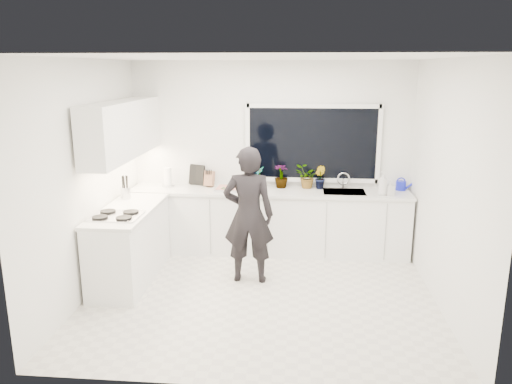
# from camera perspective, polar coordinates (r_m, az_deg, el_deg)

# --- Properties ---
(floor) EXTENTS (4.00, 3.50, 0.02)m
(floor) POSITION_cam_1_polar(r_m,az_deg,el_deg) (5.99, 0.55, -11.79)
(floor) COLOR beige
(floor) RESTS_ON ground
(wall_back) EXTENTS (4.00, 0.02, 2.70)m
(wall_back) POSITION_cam_1_polar(r_m,az_deg,el_deg) (7.25, 1.68, 4.11)
(wall_back) COLOR white
(wall_back) RESTS_ON ground
(wall_left) EXTENTS (0.02, 3.50, 2.70)m
(wall_left) POSITION_cam_1_polar(r_m,az_deg,el_deg) (6.03, -18.84, 1.32)
(wall_left) COLOR white
(wall_left) RESTS_ON ground
(wall_right) EXTENTS (0.02, 3.50, 2.70)m
(wall_right) POSITION_cam_1_polar(r_m,az_deg,el_deg) (5.74, 21.01, 0.52)
(wall_right) COLOR white
(wall_right) RESTS_ON ground
(ceiling) EXTENTS (4.00, 3.50, 0.02)m
(ceiling) POSITION_cam_1_polar(r_m,az_deg,el_deg) (5.39, 0.62, 15.22)
(ceiling) COLOR white
(ceiling) RESTS_ON wall_back
(window) EXTENTS (1.80, 0.02, 1.00)m
(window) POSITION_cam_1_polar(r_m,az_deg,el_deg) (7.18, 6.48, 5.54)
(window) COLOR black
(window) RESTS_ON wall_back
(base_cabinets_back) EXTENTS (3.92, 0.58, 0.88)m
(base_cabinets_back) POSITION_cam_1_polar(r_m,az_deg,el_deg) (7.17, 1.48, -3.50)
(base_cabinets_back) COLOR white
(base_cabinets_back) RESTS_ON floor
(base_cabinets_left) EXTENTS (0.58, 1.60, 0.88)m
(base_cabinets_left) POSITION_cam_1_polar(r_m,az_deg,el_deg) (6.46, -14.19, -5.92)
(base_cabinets_left) COLOR white
(base_cabinets_left) RESTS_ON floor
(countertop_back) EXTENTS (3.94, 0.62, 0.04)m
(countertop_back) POSITION_cam_1_polar(r_m,az_deg,el_deg) (7.04, 1.50, 0.05)
(countertop_back) COLOR silver
(countertop_back) RESTS_ON base_cabinets_back
(countertop_left) EXTENTS (0.62, 1.60, 0.04)m
(countertop_left) POSITION_cam_1_polar(r_m,az_deg,el_deg) (6.33, -14.44, -2.00)
(countertop_left) COLOR silver
(countertop_left) RESTS_ON base_cabinets_left
(upper_cabinets) EXTENTS (0.34, 2.10, 0.70)m
(upper_cabinets) POSITION_cam_1_polar(r_m,az_deg,el_deg) (6.51, -14.94, 6.95)
(upper_cabinets) COLOR white
(upper_cabinets) RESTS_ON wall_left
(sink) EXTENTS (0.58, 0.42, 0.14)m
(sink) POSITION_cam_1_polar(r_m,az_deg,el_deg) (7.07, 10.03, -0.35)
(sink) COLOR silver
(sink) RESTS_ON countertop_back
(faucet) EXTENTS (0.03, 0.03, 0.22)m
(faucet) POSITION_cam_1_polar(r_m,az_deg,el_deg) (7.22, 9.95, 1.27)
(faucet) COLOR silver
(faucet) RESTS_ON countertop_back
(stovetop) EXTENTS (0.56, 0.48, 0.03)m
(stovetop) POSITION_cam_1_polar(r_m,az_deg,el_deg) (6.01, -15.73, -2.58)
(stovetop) COLOR black
(stovetop) RESTS_ON countertop_left
(person) EXTENTS (0.62, 0.41, 1.70)m
(person) POSITION_cam_1_polar(r_m,az_deg,el_deg) (6.09, -0.86, -2.66)
(person) COLOR black
(person) RESTS_ON floor
(pizza_tray) EXTENTS (0.46, 0.35, 0.03)m
(pizza_tray) POSITION_cam_1_polar(r_m,az_deg,el_deg) (7.06, -2.81, 0.38)
(pizza_tray) COLOR silver
(pizza_tray) RESTS_ON countertop_back
(pizza) EXTENTS (0.42, 0.31, 0.01)m
(pizza) POSITION_cam_1_polar(r_m,az_deg,el_deg) (7.06, -2.81, 0.51)
(pizza) COLOR red
(pizza) RESTS_ON pizza_tray
(watering_can) EXTENTS (0.18, 0.18, 0.13)m
(watering_can) POSITION_cam_1_polar(r_m,az_deg,el_deg) (7.31, 16.22, 0.71)
(watering_can) COLOR #151DC9
(watering_can) RESTS_ON countertop_back
(paper_towel_roll) EXTENTS (0.14, 0.14, 0.26)m
(paper_towel_roll) POSITION_cam_1_polar(r_m,az_deg,el_deg) (7.35, -10.04, 1.64)
(paper_towel_roll) COLOR white
(paper_towel_roll) RESTS_ON countertop_back
(knife_block) EXTENTS (0.15, 0.12, 0.22)m
(knife_block) POSITION_cam_1_polar(r_m,az_deg,el_deg) (7.26, -5.35, 1.48)
(knife_block) COLOR olive
(knife_block) RESTS_ON countertop_back
(utensil_crock) EXTENTS (0.14, 0.14, 0.16)m
(utensil_crock) POSITION_cam_1_polar(r_m,az_deg,el_deg) (6.77, -14.68, -0.10)
(utensil_crock) COLOR silver
(utensil_crock) RESTS_ON countertop_left
(picture_frame_large) EXTENTS (0.22, 0.04, 0.28)m
(picture_frame_large) POSITION_cam_1_polar(r_m,az_deg,el_deg) (7.38, -6.69, 1.90)
(picture_frame_large) COLOR black
(picture_frame_large) RESTS_ON countertop_back
(picture_frame_small) EXTENTS (0.24, 0.12, 0.30)m
(picture_frame_small) POSITION_cam_1_polar(r_m,az_deg,el_deg) (7.38, -6.81, 1.98)
(picture_frame_small) COLOR black
(picture_frame_small) RESTS_ON countertop_back
(herb_plants) EXTENTS (1.02, 0.32, 0.34)m
(herb_plants) POSITION_cam_1_polar(r_m,az_deg,el_deg) (7.15, 4.75, 1.75)
(herb_plants) COLOR #26662D
(herb_plants) RESTS_ON countertop_back
(soap_bottles) EXTENTS (0.23, 0.14, 0.32)m
(soap_bottles) POSITION_cam_1_polar(r_m,az_deg,el_deg) (6.94, 14.52, 0.82)
(soap_bottles) COLOR #D8BF66
(soap_bottles) RESTS_ON countertop_back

